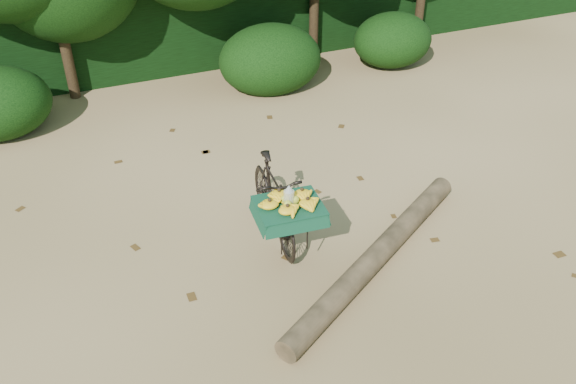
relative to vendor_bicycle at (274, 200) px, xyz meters
name	(u,v)px	position (x,y,z in m)	size (l,w,h in m)	color
ground	(288,244)	(0.08, -0.24, -0.50)	(80.00, 80.00, 0.00)	tan
vendor_bicycle	(274,200)	(0.00, 0.00, 0.00)	(0.76, 1.75, 0.99)	black
fallen_log	(377,255)	(0.86, -0.97, -0.38)	(0.25, 0.25, 3.51)	brown
hedge_backdrop	(157,15)	(0.08, 6.06, 0.40)	(26.00, 1.80, 1.80)	black
bush_clumps	(216,71)	(0.58, 4.06, -0.05)	(8.80, 1.70, 0.90)	black
leaf_litter	(268,214)	(0.08, 0.41, -0.50)	(7.00, 7.30, 0.01)	#483013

